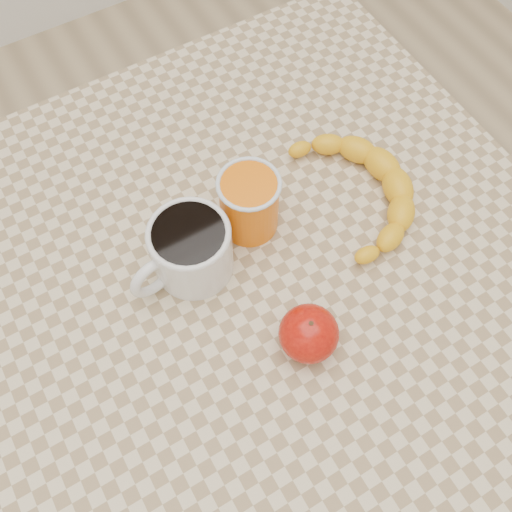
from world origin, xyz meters
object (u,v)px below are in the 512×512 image
apple (309,334)px  banana (359,191)px  coffee_mug (189,249)px  table (256,291)px  orange_juice_glass (249,203)px

apple → banana: size_ratio=0.33×
coffee_mug → banana: coffee_mug is taller
coffee_mug → banana: bearing=-5.1°
apple → banana: 0.22m
banana → apple: bearing=-125.8°
table → orange_juice_glass: orange_juice_glass is taller
table → apple: size_ratio=8.59×
table → coffee_mug: coffee_mug is taller
table → coffee_mug: size_ratio=5.45×
apple → table: bearing=89.1°
orange_juice_glass → apple: (-0.03, -0.18, -0.02)m
orange_juice_glass → table: bearing=-112.3°
coffee_mug → banana: 0.24m
orange_juice_glass → banana: (0.14, -0.04, -0.03)m
table → orange_juice_glass: bearing=67.7°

